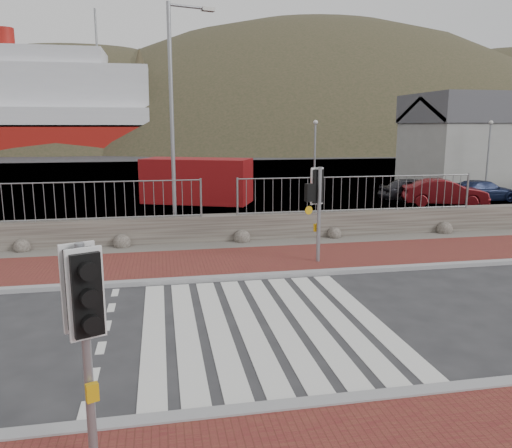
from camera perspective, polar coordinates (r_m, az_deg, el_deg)
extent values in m
plane|color=#28282B|center=(9.91, 0.88, -11.42)|extent=(220.00, 220.00, 0.00)
cube|color=brown|center=(14.10, -2.86, -4.36)|extent=(40.00, 3.00, 0.08)
cube|color=gray|center=(7.28, 6.01, -19.89)|extent=(40.00, 0.25, 0.12)
cube|color=gray|center=(12.67, -1.90, -6.10)|extent=(40.00, 0.25, 0.12)
cube|color=silver|center=(9.73, -11.60, -12.05)|extent=(0.42, 5.60, 0.01)
cube|color=silver|center=(9.73, -7.99, -11.92)|extent=(0.42, 5.60, 0.01)
cube|color=silver|center=(9.78, -4.40, -11.73)|extent=(0.42, 5.60, 0.01)
cube|color=silver|center=(9.85, -0.86, -11.51)|extent=(0.42, 5.60, 0.01)
cube|color=silver|center=(9.97, 2.60, -11.25)|extent=(0.42, 5.60, 0.01)
cube|color=silver|center=(10.12, 5.97, -10.96)|extent=(0.42, 5.60, 0.01)
cube|color=silver|center=(10.30, 9.22, -10.64)|extent=(0.42, 5.60, 0.01)
cube|color=silver|center=(10.51, 12.35, -10.30)|extent=(0.42, 5.60, 0.01)
cube|color=#59544C|center=(16.02, -3.87, -2.52)|extent=(40.00, 1.50, 0.06)
cube|color=#49423C|center=(16.71, -4.23, -0.49)|extent=(40.00, 0.60, 0.90)
cylinder|color=gray|center=(16.46, -21.13, 4.44)|extent=(8.40, 0.04, 0.04)
cylinder|color=gray|center=(16.32, -6.31, 2.94)|extent=(0.07, 0.07, 1.20)
cylinder|color=gray|center=(17.52, 11.61, 5.32)|extent=(8.40, 0.04, 0.04)
cylinder|color=gray|center=(16.46, -2.14, 3.07)|extent=(0.07, 0.07, 1.20)
cylinder|color=gray|center=(19.57, 23.00, 3.48)|extent=(0.07, 0.07, 1.20)
cube|color=#4C4C4F|center=(37.10, -7.98, 5.11)|extent=(120.00, 40.00, 0.50)
cube|color=#3F4C54|center=(71.98, -9.48, 7.91)|extent=(220.00, 50.00, 0.05)
cube|color=silver|center=(78.71, -23.43, 13.99)|extent=(30.00, 12.00, 6.00)
cube|color=silver|center=(79.07, -23.66, 16.88)|extent=(18.00, 10.00, 2.50)
cylinder|color=maroon|center=(80.31, -26.74, 18.33)|extent=(2.40, 2.40, 3.00)
cylinder|color=gray|center=(78.41, -17.82, 20.27)|extent=(0.30, 0.30, 6.00)
cube|color=#9E9E99|center=(36.26, 26.45, 7.10)|extent=(12.00, 6.00, 4.00)
cube|color=#4C4C51|center=(36.23, 26.85, 11.67)|extent=(12.20, 6.20, 1.80)
ellipsoid|color=#2D301D|center=(100.60, -18.10, -3.16)|extent=(106.40, 68.40, 76.00)
ellipsoid|color=#2D301D|center=(106.23, 7.05, -5.29)|extent=(140.00, 90.00, 100.00)
ellipsoid|color=#2D301D|center=(125.93, 27.00, -1.04)|extent=(112.00, 72.00, 80.00)
cylinder|color=gray|center=(5.88, -18.71, -14.54)|extent=(0.10, 0.10, 2.61)
cube|color=#C58E0B|center=(6.03, -18.51, -17.34)|extent=(0.15, 0.12, 0.21)
cube|color=black|center=(5.60, -19.22, -7.18)|extent=(0.43, 0.35, 0.98)
sphere|color=#0CE53F|center=(5.69, -19.04, -9.86)|extent=(0.14, 0.14, 0.14)
cylinder|color=gray|center=(13.87, 7.20, 0.89)|extent=(0.11, 0.11, 2.72)
cube|color=#C58E0B|center=(13.93, 7.17, -0.49)|extent=(0.15, 0.11, 0.21)
cube|color=black|center=(13.75, 7.29, 4.27)|extent=(0.44, 0.34, 1.02)
sphere|color=#0CE53F|center=(13.78, 7.26, 3.07)|extent=(0.15, 0.15, 0.15)
cube|color=black|center=(13.57, 6.09, 3.59)|extent=(0.25, 0.21, 0.48)
cylinder|color=gray|center=(17.07, -9.57, 11.11)|extent=(0.13, 0.13, 7.69)
cylinder|color=gray|center=(17.69, -7.73, 23.39)|extent=(1.32, 0.44, 0.09)
cube|color=beige|center=(17.91, -5.51, 23.22)|extent=(0.47, 0.32, 0.12)
cube|color=maroon|center=(25.43, -6.75, 4.95)|extent=(5.76, 4.10, 2.22)
imported|color=black|center=(27.07, 17.58, 3.81)|extent=(3.65, 1.65, 1.21)
imported|color=#540C0F|center=(25.90, 20.73, 3.39)|extent=(4.15, 2.50, 1.29)
imported|color=#131B3B|center=(28.16, 24.43, 3.47)|extent=(3.97, 2.10, 1.10)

